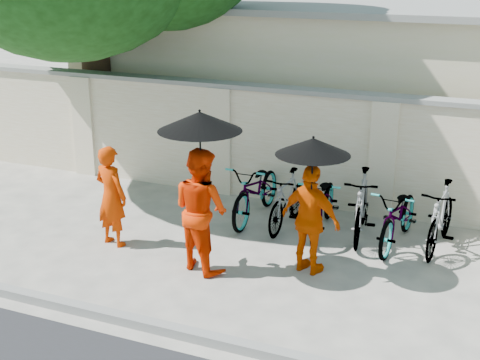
% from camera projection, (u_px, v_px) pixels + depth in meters
% --- Properties ---
extents(ground, '(80.00, 80.00, 0.00)m').
position_uv_depth(ground, '(196.00, 268.00, 9.58)').
color(ground, '#AAA396').
extents(kerb, '(40.00, 0.16, 0.12)m').
position_uv_depth(kerb, '(133.00, 321.00, 8.08)').
color(kerb, slate).
rests_on(kerb, ground).
extents(compound_wall, '(20.00, 0.30, 2.00)m').
position_uv_depth(compound_wall, '(327.00, 152.00, 11.69)').
color(compound_wall, beige).
rests_on(compound_wall, ground).
extents(building_behind, '(14.00, 6.00, 3.20)m').
position_uv_depth(building_behind, '(422.00, 85.00, 14.44)').
color(building_behind, beige).
rests_on(building_behind, ground).
extents(monk_left, '(0.64, 0.50, 1.58)m').
position_uv_depth(monk_left, '(111.00, 196.00, 10.14)').
color(monk_left, '#BC2C00').
rests_on(monk_left, ground).
extents(monk_center, '(1.06, 0.96, 1.78)m').
position_uv_depth(monk_center, '(201.00, 209.00, 9.33)').
color(monk_center, red).
rests_on(monk_center, ground).
extents(parasol_center, '(1.14, 1.14, 1.30)m').
position_uv_depth(parasol_center, '(200.00, 121.00, 8.83)').
color(parasol_center, black).
rests_on(parasol_center, ground).
extents(monk_right, '(0.99, 0.63, 1.58)m').
position_uv_depth(monk_right, '(311.00, 220.00, 9.23)').
color(monk_right, '#D04300').
rests_on(monk_right, ground).
extents(parasol_right, '(1.01, 1.01, 1.09)m').
position_uv_depth(parasol_right, '(313.00, 147.00, 8.81)').
color(parasol_right, black).
rests_on(parasol_right, ground).
extents(bike_0, '(0.69, 1.94, 1.01)m').
position_uv_depth(bike_0, '(256.00, 190.00, 11.23)').
color(bike_0, gray).
rests_on(bike_0, ground).
extents(bike_1, '(0.49, 1.59, 0.95)m').
position_uv_depth(bike_1, '(287.00, 200.00, 10.88)').
color(bike_1, gray).
rests_on(bike_1, ground).
extents(bike_2, '(0.85, 1.92, 0.98)m').
position_uv_depth(bike_2, '(324.00, 203.00, 10.69)').
color(bike_2, gray).
rests_on(bike_2, ground).
extents(bike_3, '(0.73, 1.82, 1.06)m').
position_uv_depth(bike_3, '(362.00, 205.00, 10.49)').
color(bike_3, gray).
rests_on(bike_3, ground).
extents(bike_4, '(0.79, 1.87, 0.96)m').
position_uv_depth(bike_4, '(399.00, 216.00, 10.20)').
color(bike_4, gray).
rests_on(bike_4, ground).
extents(bike_5, '(0.63, 1.75, 1.03)m').
position_uv_depth(bike_5, '(441.00, 217.00, 10.05)').
color(bike_5, gray).
rests_on(bike_5, ground).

